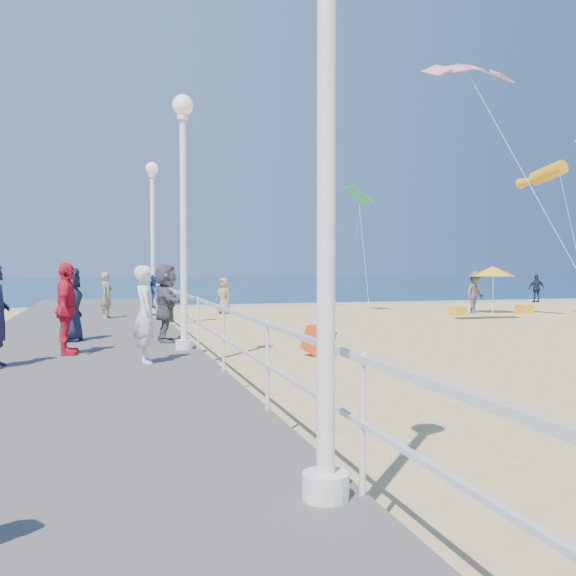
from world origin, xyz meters
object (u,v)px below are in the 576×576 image
object	(u,v)px
beach_walker_a	(475,292)
beach_walker_b	(537,288)
lamp_post_far	(152,222)
spectator_3	(66,309)
beach_walker_c	(224,296)
beach_chair_right	(524,309)
spectator_6	(107,295)
spectator_4	(71,304)
lamp_post_near	(326,63)
spectator_5	(166,303)
toddler_held	(154,295)
woman_holding_toddler	(146,315)
lamp_post_mid	(183,194)
beach_chair_left	(458,311)
beach_umbrella	(493,271)
box_kite	(319,343)

from	to	relation	value
beach_walker_a	beach_walker_b	world-z (taller)	beach_walker_a
lamp_post_far	spectator_3	size ratio (longest dim) A/B	2.91
beach_walker_c	beach_chair_right	world-z (taller)	beach_walker_c
spectator_6	beach_walker_a	xyz separation A→B (m)	(16.19, 3.43, -0.21)
spectator_4	spectator_6	xyz separation A→B (m)	(0.83, 6.60, -0.09)
lamp_post_near	spectator_5	distance (m)	10.74
beach_walker_b	beach_chair_right	world-z (taller)	beach_walker_b
spectator_5	beach_walker_b	distance (m)	28.72
spectator_6	beach_walker_b	bearing A→B (deg)	-41.61
toddler_held	spectator_6	distance (m)	10.40
spectator_4	lamp_post_far	bearing A→B (deg)	-5.60
woman_holding_toddler	spectator_6	world-z (taller)	woman_holding_toddler
lamp_post_mid	beach_walker_b	distance (m)	29.56
woman_holding_toddler	beach_chair_left	bearing A→B (deg)	-48.66
spectator_4	spectator_6	bearing A→B (deg)	6.34
spectator_6	beach_chair_right	xyz separation A→B (m)	(18.01, 2.34, -0.97)
beach_umbrella	beach_chair_right	size ratio (longest dim) A/B	3.89
lamp_post_near	beach_umbrella	world-z (taller)	lamp_post_near
box_kite	beach_umbrella	bearing A→B (deg)	5.80
woman_holding_toddler	box_kite	distance (m)	5.12
spectator_3	beach_walker_b	distance (m)	31.38
lamp_post_far	beach_umbrella	distance (m)	15.70
toddler_held	spectator_6	world-z (taller)	toddler_held
lamp_post_far	spectator_5	xyz separation A→B (m)	(-0.24, -7.52, -2.36)
lamp_post_mid	beach_chair_right	size ratio (longest dim) A/B	9.67
beach_walker_c	beach_umbrella	size ratio (longest dim) A/B	0.76
lamp_post_far	beach_walker_c	bearing A→B (deg)	59.08
lamp_post_mid	box_kite	xyz separation A→B (m)	(3.33, 0.99, -3.36)
toddler_held	beach_chair_right	xyz separation A→B (m)	(17.21, 12.70, -1.42)
toddler_held	beach_walker_a	xyz separation A→B (m)	(15.39, 13.79, -0.66)
spectator_5	box_kite	xyz separation A→B (m)	(3.57, -0.49, -1.00)
woman_holding_toddler	beach_walker_a	size ratio (longest dim) A/B	0.92
lamp_post_near	box_kite	distance (m)	11.05
lamp_post_near	spectator_5	size ratio (longest dim) A/B	2.94
lamp_post_mid	beach_chair_left	bearing A→B (deg)	39.95
spectator_5	beach_walker_a	distance (m)	18.35
beach_walker_a	beach_umbrella	bearing A→B (deg)	-56.98
spectator_6	spectator_4	bearing A→B (deg)	-160.75
box_kite	beach_chair_left	size ratio (longest dim) A/B	1.09
lamp_post_mid	woman_holding_toddler	xyz separation A→B (m)	(-0.89, -1.74, -2.38)
spectator_5	beach_walker_c	bearing A→B (deg)	-16.29
lamp_post_near	spectator_3	distance (m)	9.41
woman_holding_toddler	spectator_5	size ratio (longest dim) A/B	0.98
lamp_post_near	lamp_post_far	size ratio (longest dim) A/B	1.00
lamp_post_far	beach_walker_a	distance (m)	15.24
spectator_3	spectator_6	bearing A→B (deg)	-3.14
lamp_post_near	beach_chair_left	world-z (taller)	lamp_post_near
spectator_4	beach_walker_a	world-z (taller)	spectator_4
beach_walker_b	box_kite	size ratio (longest dim) A/B	2.75
beach_walker_c	beach_umbrella	bearing A→B (deg)	39.18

